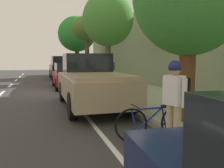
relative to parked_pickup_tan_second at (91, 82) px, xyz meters
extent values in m
plane|color=#363636|center=(-1.14, 4.45, -0.90)|extent=(56.78, 56.78, 0.00)
cube|color=#96AE8B|center=(2.95, 4.45, -0.83)|extent=(3.68, 35.49, 0.15)
cube|color=gray|center=(1.03, 4.45, -0.83)|extent=(0.16, 35.49, 0.15)
cube|color=white|center=(-3.68, 4.61, -0.90)|extent=(0.14, 2.20, 0.01)
cube|color=white|center=(-3.68, 8.81, -0.90)|extent=(0.14, 2.20, 0.01)
cube|color=white|center=(-3.68, 13.01, -0.90)|extent=(0.14, 2.20, 0.01)
cube|color=white|center=(-3.68, 17.21, -0.90)|extent=(0.14, 2.20, 0.01)
cube|color=white|center=(-3.68, 21.41, -0.90)|extent=(0.14, 2.20, 0.01)
cube|color=white|center=(-0.44, 4.45, -0.90)|extent=(0.12, 35.49, 0.01)
cube|color=gray|center=(5.04, 4.45, 1.63)|extent=(0.50, 35.49, 5.07)
cube|color=tan|center=(0.00, -0.11, -0.15)|extent=(1.98, 5.31, 0.80)
cube|color=black|center=(0.00, 0.82, 0.65)|extent=(1.73, 1.51, 0.80)
cube|color=tan|center=(-0.01, -1.30, 0.31)|extent=(1.87, 2.66, 0.12)
cylinder|color=black|center=(0.91, 1.53, -0.50)|extent=(0.22, 0.80, 0.80)
cylinder|color=black|center=(-0.89, 1.54, -0.50)|extent=(0.22, 0.80, 0.80)
cylinder|color=black|center=(0.89, -1.75, -0.50)|extent=(0.22, 0.80, 0.80)
cylinder|color=black|center=(-0.91, -1.74, -0.50)|extent=(0.22, 0.80, 0.80)
cube|color=maroon|center=(-0.09, 6.36, -0.30)|extent=(1.80, 4.42, 0.64)
cube|color=black|center=(-0.09, 6.36, 0.32)|extent=(1.57, 2.11, 0.60)
cylinder|color=black|center=(0.71, 7.73, -0.57)|extent=(0.23, 0.66, 0.66)
cylinder|color=black|center=(-0.91, 7.72, -0.57)|extent=(0.23, 0.66, 0.66)
cylinder|color=black|center=(0.73, 5.00, -0.57)|extent=(0.23, 0.66, 0.66)
cylinder|color=black|center=(-0.89, 4.99, -0.57)|extent=(0.23, 0.66, 0.66)
cube|color=black|center=(0.08, 13.56, -0.12)|extent=(1.96, 4.72, 0.90)
cube|color=black|center=(0.08, 13.56, 0.71)|extent=(1.71, 3.12, 0.76)
cylinder|color=black|center=(0.94, 15.02, -0.52)|extent=(0.23, 0.76, 0.76)
cylinder|color=black|center=(-0.81, 15.00, -0.52)|extent=(0.23, 0.76, 0.76)
cylinder|color=black|center=(0.98, 12.11, -0.52)|extent=(0.23, 0.76, 0.76)
cylinder|color=black|center=(-0.77, 12.09, -0.52)|extent=(0.23, 0.76, 0.76)
torus|color=black|center=(0.04, -4.04, -0.54)|extent=(0.72, 0.06, 0.72)
torus|color=black|center=(1.08, -4.07, -0.54)|extent=(0.72, 0.06, 0.72)
cylinder|color=#1926A5|center=(0.43, -4.05, -0.45)|extent=(0.65, 0.05, 0.53)
cylinder|color=#1926A5|center=(0.79, -4.06, -0.46)|extent=(0.14, 0.04, 0.50)
cylinder|color=#1926A5|center=(0.48, -4.06, -0.20)|extent=(0.73, 0.05, 0.05)
cylinder|color=#1926A5|center=(0.91, -4.07, -0.62)|extent=(0.35, 0.05, 0.20)
cylinder|color=#1926A5|center=(0.96, -4.07, -0.38)|extent=(0.26, 0.04, 0.35)
cylinder|color=#1926A5|center=(0.08, -4.04, -0.37)|extent=(0.11, 0.04, 0.35)
cube|color=black|center=(0.84, -4.06, -0.17)|extent=(0.24, 0.11, 0.05)
cylinder|color=black|center=(0.11, -4.05, -0.13)|extent=(0.04, 0.46, 0.03)
cylinder|color=#C6B284|center=(0.73, -4.41, -0.48)|extent=(0.15, 0.15, 0.84)
cylinder|color=#C6B284|center=(0.78, -4.60, -0.48)|extent=(0.15, 0.15, 0.84)
cube|color=white|center=(0.76, -4.51, 0.23)|extent=(0.32, 0.43, 0.59)
cylinder|color=white|center=(0.69, -4.26, 0.20)|extent=(0.10, 0.10, 0.56)
cylinder|color=white|center=(0.83, -4.76, 0.20)|extent=(0.10, 0.10, 0.56)
sphere|color=tan|center=(0.76, -4.51, 0.65)|extent=(0.23, 0.23, 0.23)
sphere|color=navy|center=(0.76, -4.51, 0.69)|extent=(0.26, 0.26, 0.26)
cube|color=black|center=(0.95, -4.45, 0.25)|extent=(0.25, 0.34, 0.44)
cylinder|color=brown|center=(1.85, -3.26, 0.45)|extent=(0.41, 0.41, 2.41)
cylinder|color=brown|center=(1.85, 4.39, 0.74)|extent=(0.30, 0.30, 2.98)
ellipsoid|color=#458C35|center=(1.85, 4.39, 2.99)|extent=(2.77, 2.77, 2.90)
cylinder|color=#4D3C31|center=(1.85, 10.63, 0.91)|extent=(0.36, 0.36, 3.33)
ellipsoid|color=#4B722A|center=(1.85, 10.63, 3.25)|extent=(2.42, 2.42, 1.95)
cylinder|color=#4D432F|center=(1.85, 16.13, 0.78)|extent=(0.44, 0.44, 3.07)
ellipsoid|color=#298830|center=(1.85, 16.13, 3.33)|extent=(3.70, 3.70, 3.51)
cylinder|color=black|center=(3.11, 8.47, -0.35)|extent=(0.15, 0.15, 0.81)
cylinder|color=black|center=(3.31, 8.52, -0.35)|extent=(0.15, 0.15, 0.81)
cube|color=#264C26|center=(3.21, 8.50, 0.34)|extent=(0.43, 0.32, 0.57)
cylinder|color=#264C26|center=(2.96, 8.43, 0.31)|extent=(0.10, 0.10, 0.54)
cylinder|color=#264C26|center=(3.46, 8.57, 0.31)|extent=(0.10, 0.10, 0.54)
sphere|color=#AF834C|center=(3.21, 8.50, 0.74)|extent=(0.23, 0.23, 0.23)
cylinder|color=red|center=(1.46, 11.37, -0.40)|extent=(0.22, 0.22, 0.70)
sphere|color=red|center=(1.46, 11.37, -0.01)|extent=(0.20, 0.20, 0.20)
camera|label=1|loc=(-1.77, -8.79, 0.84)|focal=39.66mm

